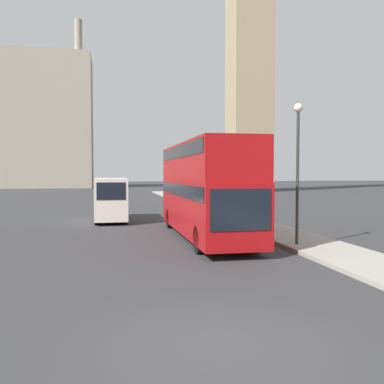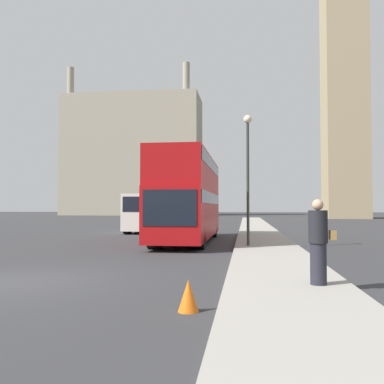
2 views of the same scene
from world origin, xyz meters
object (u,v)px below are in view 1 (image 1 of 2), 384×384
Objects in this scene: white_van at (111,198)px; clock_tower at (250,2)px; red_double_decker_bus at (204,186)px; street_lamp at (298,152)px.

clock_tower is at bearing 60.74° from white_van.
clock_tower is 11.04× the size of white_van.
red_double_decker_bus is (-18.86, -49.02, -28.73)m from clock_tower.
white_van is at bearing 122.96° from street_lamp.
white_van is 13.58m from street_lamp.
street_lamp is (-15.81, -52.40, -27.30)m from clock_tower.
clock_tower is 10.76× the size of street_lamp.
clock_tower is 55.80m from white_van.
red_double_decker_bus is at bearing -111.05° from clock_tower.
street_lamp reaches higher than white_van.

